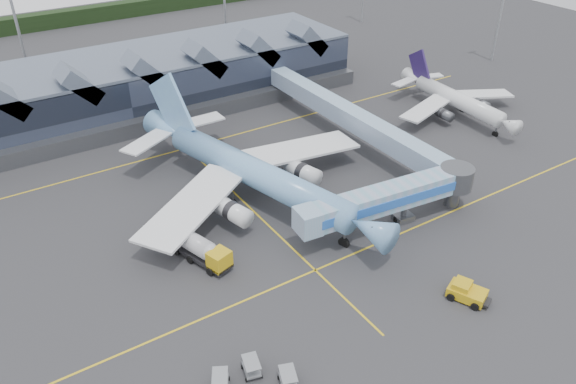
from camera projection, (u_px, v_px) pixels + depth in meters
ground at (279, 235)px, 70.61m from camera, size 260.00×260.00×0.00m
taxi_stripes at (241, 199)px, 77.72m from camera, size 120.00×60.00×0.01m
tree_line_far at (59, 19)px, 147.81m from camera, size 260.00×4.00×4.00m
terminal at (113, 88)px, 99.38m from camera, size 90.00×22.25×12.52m
light_masts at (206, 5)px, 118.20m from camera, size 132.40×42.56×22.45m
main_airliner at (249, 170)px, 76.04m from camera, size 37.61×44.08×14.35m
regional_jet at (454, 98)px, 100.11m from camera, size 25.21×27.49×9.44m
jet_bridge at (399, 196)px, 70.78m from camera, size 25.92×6.31×5.97m
fuel_truck at (198, 247)px, 65.75m from camera, size 4.80×9.38×3.15m
pushback_tug at (467, 292)px, 60.53m from camera, size 4.02×4.89×1.97m
baggage_carts at (253, 375)px, 51.18m from camera, size 7.60×5.65×1.56m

